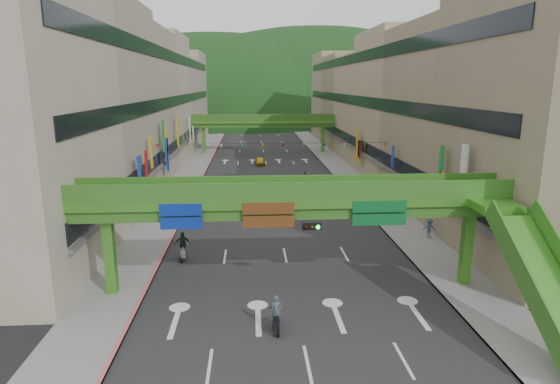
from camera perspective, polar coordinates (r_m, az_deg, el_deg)
The scene contains 23 objects.
ground at distance 24.65m, azimuth 2.80°, elevation -17.66°, with size 320.00×320.00×0.00m, color black.
road_slab at distance 72.19m, azimuth -1.62°, elevation 3.05°, with size 18.00×140.00×0.02m, color #28282B.
sidewalk_left at distance 72.63m, azimuth -10.34°, elevation 2.95°, with size 4.00×140.00×0.15m, color gray.
sidewalk_right at distance 73.38m, azimuth 7.01°, elevation 3.17°, with size 4.00×140.00×0.15m, color gray.
curb_left at distance 72.43m, azimuth -8.84°, elevation 2.99°, with size 0.20×140.00×0.18m, color #CC5959.
curb_right at distance 73.06m, azimuth 5.54°, elevation 3.17°, with size 0.20×140.00×0.18m, color gray.
building_row_left at distance 72.98m, azimuth -16.93°, elevation 10.07°, with size 12.80×95.00×19.00m.
building_row_right at distance 74.26m, azimuth 13.34°, elevation 10.33°, with size 12.80×95.00×19.00m.
overpass_near at distance 27.65m, azimuth 3.60°, elevation -2.44°, with size 28.00×12.27×7.10m.
overpass_far at distance 86.37m, azimuth -2.01°, elevation 8.31°, with size 28.00×2.20×7.10m.
hill_left at distance 181.91m, azimuth -7.68°, elevation 9.01°, with size 168.00×140.00×112.00m, color #1C4419.
hill_right at distance 203.30m, azimuth 4.18°, elevation 9.51°, with size 208.00×176.00×128.00m, color #1C4419.
bunting_string at distance 51.53m, azimuth -0.85°, elevation 5.69°, with size 26.00×0.36×0.47m.
scooter_rider_near at distance 24.97m, azimuth -0.44°, elevation -14.80°, with size 0.66×1.60×1.98m.
scooter_rider_mid at distance 58.67m, azimuth 3.09°, elevation 1.61°, with size 0.78×1.60×1.86m.
scooter_rider_left at distance 34.85m, azimuth -11.78°, elevation -6.45°, with size 1.13×1.59×2.18m.
scooter_rider_far at distance 53.66m, azimuth -5.44°, elevation 0.51°, with size 0.83×1.60×1.93m.
parked_scooter_row at distance 53.65m, azimuth 8.60°, elevation -0.06°, with size 1.60×7.15×1.08m.
car_silver at distance 58.13m, azimuth -4.10°, elevation 1.17°, with size 1.31×3.76×1.24m, color #9C9CA2.
car_yellow at distance 74.46m, azimuth -2.47°, elevation 3.82°, with size 1.44×3.58×1.22m, color gold.
pedestrian_red at distance 44.65m, azimuth 12.48°, elevation -2.56°, with size 0.76×0.60×1.57m, color maroon.
pedestrian_dark at distance 56.86m, azimuth 8.92°, elevation 0.91°, with size 0.88×0.37×1.50m, color #22222B.
pedestrian_blue at distance 40.75m, azimuth 17.71°, elevation -4.40°, with size 0.73×0.47×1.57m, color #314358.
Camera 1 is at (-2.49, -21.04, 12.60)m, focal length 30.00 mm.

